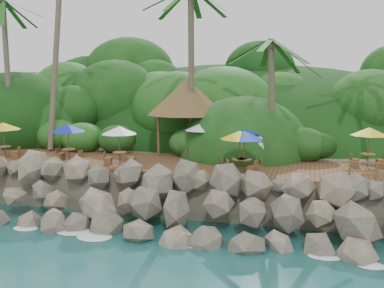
# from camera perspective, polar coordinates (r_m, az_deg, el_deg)

# --- Properties ---
(ground) EXTENTS (140.00, 140.00, 0.00)m
(ground) POSITION_cam_1_polar(r_m,az_deg,el_deg) (19.34, -4.81, -12.62)
(ground) COLOR #19514F
(ground) RESTS_ON ground
(land_base) EXTENTS (32.00, 25.20, 2.10)m
(land_base) POSITION_cam_1_polar(r_m,az_deg,el_deg) (34.03, 4.45, -1.49)
(land_base) COLOR gray
(land_base) RESTS_ON ground
(jungle_hill) EXTENTS (44.80, 28.00, 15.40)m
(jungle_hill) POSITION_cam_1_polar(r_m,az_deg,el_deg) (41.49, 6.39, -1.17)
(jungle_hill) COLOR #143811
(jungle_hill) RESTS_ON ground
(seawall) EXTENTS (29.00, 4.00, 2.30)m
(seawall) POSITION_cam_1_polar(r_m,az_deg,el_deg) (20.76, -2.94, -7.75)
(seawall) COLOR gray
(seawall) RESTS_ON ground
(terrace) EXTENTS (26.00, 5.00, 0.20)m
(terrace) POSITION_cam_1_polar(r_m,az_deg,el_deg) (24.23, -0.00, -2.81)
(terrace) COLOR brown
(terrace) RESTS_ON land_base
(jungle_foliage) EXTENTS (44.00, 16.00, 12.00)m
(jungle_foliage) POSITION_cam_1_polar(r_m,az_deg,el_deg) (33.26, 4.10, -3.57)
(jungle_foliage) COLOR #143811
(jungle_foliage) RESTS_ON ground
(foam_line) EXTENTS (25.20, 0.80, 0.06)m
(foam_line) POSITION_cam_1_polar(r_m,az_deg,el_deg) (19.59, -4.50, -12.23)
(foam_line) COLOR white
(foam_line) RESTS_ON ground
(palapa) EXTENTS (4.99, 4.99, 4.60)m
(palapa) POSITION_cam_1_polar(r_m,az_deg,el_deg) (27.51, -0.65, 6.09)
(palapa) COLOR brown
(palapa) RESTS_ON ground
(dining_clusters) EXTENTS (24.72, 5.14, 2.10)m
(dining_clusters) POSITION_cam_1_polar(r_m,az_deg,el_deg) (23.25, 1.89, 1.31)
(dining_clusters) COLOR brown
(dining_clusters) RESTS_ON terrace
(waiter) EXTENTS (0.69, 0.58, 1.60)m
(waiter) POSITION_cam_1_polar(r_m,az_deg,el_deg) (23.72, 8.70, -0.94)
(waiter) COLOR silver
(waiter) RESTS_ON terrace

